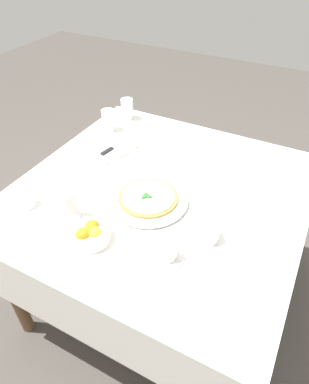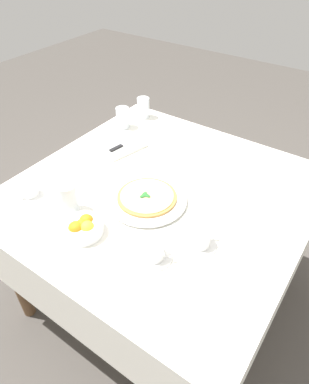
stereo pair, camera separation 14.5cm
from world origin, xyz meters
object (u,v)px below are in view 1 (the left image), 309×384
object	(u,v)px
coffee_cup_center_back	(25,201)
dinner_knife	(114,147)
pizza	(148,197)
water_glass_left_edge	(109,121)
coffee_cup_far_right	(209,235)
pizza_plate	(148,200)
water_glass_far_left	(127,110)
citrus_bowl	(90,234)
coffee_cup_right_edge	(167,251)
napkin_folded	(114,149)
water_glass_near_right	(70,207)

from	to	relation	value
coffee_cup_center_back	dinner_knife	bearing A→B (deg)	-10.31
pizza	water_glass_left_edge	size ratio (longest dim) A/B	2.17
water_glass_left_edge	coffee_cup_far_right	bearing A→B (deg)	-123.75
pizza_plate	water_glass_far_left	distance (m)	0.75
pizza_plate	water_glass_left_edge	world-z (taller)	water_glass_left_edge
coffee_cup_far_right	water_glass_left_edge	distance (m)	0.94
pizza_plate	citrus_bowl	distance (m)	0.30
coffee_cup_far_right	citrus_bowl	bearing A→B (deg)	117.01
pizza	coffee_cup_center_back	size ratio (longest dim) A/B	1.87
coffee_cup_right_edge	napkin_folded	world-z (taller)	coffee_cup_right_edge
pizza_plate	coffee_cup_far_right	bearing A→B (deg)	-106.16
coffee_cup_right_edge	coffee_cup_far_right	world-z (taller)	coffee_cup_right_edge
water_glass_left_edge	water_glass_far_left	distance (m)	0.16
pizza_plate	water_glass_left_edge	size ratio (longest dim) A/B	2.93
pizza	citrus_bowl	world-z (taller)	citrus_bowl
water_glass_near_right	napkin_folded	xyz separation A→B (m)	(0.48, 0.11, -0.05)
citrus_bowl	pizza_plate	bearing A→B (deg)	-17.32
pizza	coffee_cup_far_right	world-z (taller)	coffee_cup_far_right
pizza	water_glass_left_edge	distance (m)	0.65
pizza_plate	coffee_cup_center_back	distance (m)	0.50
water_glass_far_left	dinner_knife	xyz separation A→B (m)	(-0.33, -0.12, -0.03)
coffee_cup_far_right	coffee_cup_right_edge	bearing A→B (deg)	144.36
coffee_cup_right_edge	water_glass_far_left	xyz separation A→B (m)	(0.82, 0.66, 0.02)
coffee_cup_far_right	water_glass_left_edge	world-z (taller)	water_glass_left_edge
pizza_plate	coffee_cup_center_back	bearing A→B (deg)	120.96
water_glass_near_right	napkin_folded	distance (m)	0.50
coffee_cup_right_edge	coffee_cup_far_right	bearing A→B (deg)	-35.64
water_glass_near_right	dinner_knife	world-z (taller)	water_glass_near_right
pizza_plate	water_glass_near_right	bearing A→B (deg)	135.26
pizza	water_glass_near_right	bearing A→B (deg)	135.25
dinner_knife	citrus_bowl	distance (m)	0.60
citrus_bowl	coffee_cup_center_back	bearing A→B (deg)	85.64
coffee_cup_right_edge	water_glass_near_right	size ratio (longest dim) A/B	1.02
water_glass_far_left	dinner_knife	distance (m)	0.36
pizza_plate	coffee_cup_right_edge	bearing A→B (deg)	-139.07
coffee_cup_right_edge	water_glass_far_left	distance (m)	1.05
coffee_cup_center_back	coffee_cup_far_right	world-z (taller)	coffee_cup_far_right
water_glass_left_edge	citrus_bowl	size ratio (longest dim) A/B	0.76
coffee_cup_right_edge	water_glass_left_edge	xyz separation A→B (m)	(0.66, 0.68, 0.02)
pizza	coffee_cup_center_back	distance (m)	0.50
pizza	dinner_knife	size ratio (longest dim) A/B	1.27
water_glass_far_left	water_glass_left_edge	bearing A→B (deg)	172.44
pizza_plate	napkin_folded	world-z (taller)	napkin_folded
pizza_plate	coffee_cup_far_right	size ratio (longest dim) A/B	2.56
napkin_folded	water_glass_near_right	bearing A→B (deg)	-152.43
coffee_cup_far_right	water_glass_left_edge	xyz separation A→B (m)	(0.52, 0.78, 0.02)
pizza_plate	pizza	world-z (taller)	pizza
coffee_cup_center_back	pizza_plate	bearing A→B (deg)	-59.04
coffee_cup_far_right	coffee_cup_center_back	bearing A→B (deg)	103.23
coffee_cup_right_edge	pizza_plate	bearing A→B (deg)	40.93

